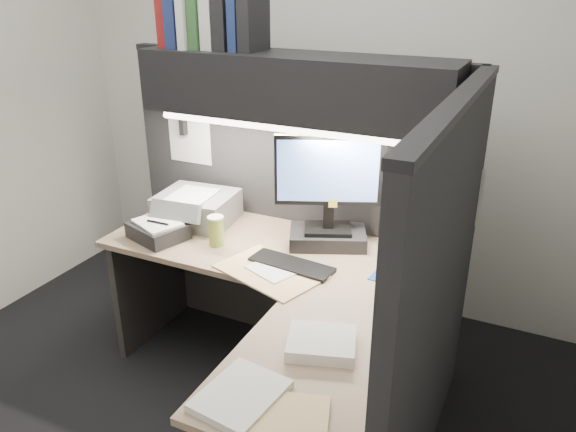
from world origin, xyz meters
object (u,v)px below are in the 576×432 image
object	(u,v)px
telephone	(418,257)
notebook_stack	(158,231)
overhead_shelf	(294,86)
desk	(282,378)
keyboard	(291,265)
coffee_cup	(216,232)
monitor	(328,203)
printer	(197,208)

from	to	relation	value
telephone	notebook_stack	bearing A→B (deg)	-144.41
overhead_shelf	notebook_stack	world-z (taller)	overhead_shelf
desk	keyboard	bearing A→B (deg)	110.15
desk	overhead_shelf	world-z (taller)	overhead_shelf
telephone	coffee_cup	world-z (taller)	coffee_cup
desk	coffee_cup	distance (m)	0.84
overhead_shelf	monitor	distance (m)	0.58
printer	desk	bearing A→B (deg)	-44.01
monitor	coffee_cup	xyz separation A→B (m)	(-0.50, -0.25, -0.15)
keyboard	monitor	bearing A→B (deg)	83.94
monitor	printer	xyz separation A→B (m)	(-0.76, -0.04, -0.15)
telephone	printer	bearing A→B (deg)	-156.29
coffee_cup	printer	bearing A→B (deg)	140.71
desk	telephone	size ratio (longest dim) A/B	7.16
monitor	telephone	xyz separation A→B (m)	(0.47, -0.04, -0.18)
desk	monitor	bearing A→B (deg)	97.28
keyboard	coffee_cup	xyz separation A→B (m)	(-0.44, 0.05, 0.06)
overhead_shelf	printer	xyz separation A→B (m)	(-0.55, -0.08, -0.69)
overhead_shelf	monitor	xyz separation A→B (m)	(0.21, -0.04, -0.54)
overhead_shelf	printer	size ratio (longest dim) A/B	3.87
monitor	coffee_cup	world-z (taller)	monitor
desk	keyboard	world-z (taller)	keyboard
keyboard	desk	bearing A→B (deg)	-63.97
keyboard	printer	size ratio (longest dim) A/B	1.01
desk	overhead_shelf	bearing A→B (deg)	111.79
desk	overhead_shelf	size ratio (longest dim) A/B	1.10
coffee_cup	printer	size ratio (longest dim) A/B	0.36
monitor	notebook_stack	xyz separation A→B (m)	(-0.82, -0.31, -0.19)
desk	printer	bearing A→B (deg)	141.55
overhead_shelf	coffee_cup	size ratio (longest dim) A/B	10.76
keyboard	telephone	world-z (taller)	telephone
overhead_shelf	desk	bearing A→B (deg)	-68.21
desk	telephone	xyz separation A→B (m)	(0.38, 0.67, 0.33)
coffee_cup	notebook_stack	size ratio (longest dim) A/B	0.53
desk	keyboard	size ratio (longest dim) A/B	4.19
monitor	keyboard	distance (m)	0.37
overhead_shelf	keyboard	size ratio (longest dim) A/B	3.82
telephone	printer	distance (m)	1.23
monitor	desk	bearing A→B (deg)	-105.93
keyboard	telephone	bearing A→B (deg)	31.74
notebook_stack	keyboard	bearing A→B (deg)	1.11
overhead_shelf	notebook_stack	distance (m)	1.01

